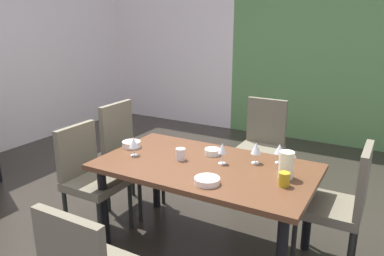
% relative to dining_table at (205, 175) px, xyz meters
% --- Properties ---
extents(ground_plane, '(6.00, 6.19, 0.02)m').
position_rel_dining_table_xyz_m(ground_plane, '(-0.59, 0.19, -0.64)').
color(ground_plane, '#29251F').
extents(back_panel_interior, '(2.41, 0.10, 2.82)m').
position_rel_dining_table_xyz_m(back_panel_interior, '(-2.38, 3.24, 0.78)').
color(back_panel_interior, silver).
rests_on(back_panel_interior, ground_plane).
extents(garden_window_panel, '(3.58, 0.10, 2.82)m').
position_rel_dining_table_xyz_m(garden_window_panel, '(0.62, 3.24, 0.78)').
color(garden_window_panel, '#58874C').
rests_on(garden_window_panel, ground_plane).
extents(dining_table, '(1.65, 0.94, 0.72)m').
position_rel_dining_table_xyz_m(dining_table, '(0.00, 0.00, 0.00)').
color(dining_table, '#563420').
rests_on(dining_table, ground_plane).
extents(chair_left_near, '(0.45, 0.44, 0.94)m').
position_rel_dining_table_xyz_m(chair_left_near, '(-0.97, -0.26, -0.10)').
color(chair_left_near, '#645E4B').
rests_on(chair_left_near, ground_plane).
extents(chair_head_far, '(0.44, 0.45, 0.98)m').
position_rel_dining_table_xyz_m(chair_head_far, '(0.03, 1.22, -0.08)').
color(chair_head_far, '#645E4B').
rests_on(chair_head_far, ground_plane).
extents(chair_right_far, '(0.44, 0.44, 0.96)m').
position_rel_dining_table_xyz_m(chair_right_far, '(0.97, 0.26, -0.09)').
color(chair_right_far, '#645E4B').
rests_on(chair_right_far, ground_plane).
extents(chair_left_far, '(0.45, 0.44, 1.02)m').
position_rel_dining_table_xyz_m(chair_left_far, '(-0.97, 0.26, -0.07)').
color(chair_left_far, '#645E4B').
rests_on(chair_left_far, ground_plane).
extents(wine_glass_north, '(0.08, 0.08, 0.16)m').
position_rel_dining_table_xyz_m(wine_glass_north, '(0.48, 0.31, 0.20)').
color(wine_glass_north, silver).
rests_on(wine_glass_north, dining_table).
extents(wine_glass_south, '(0.07, 0.07, 0.16)m').
position_rel_dining_table_xyz_m(wine_glass_south, '(-0.60, -0.11, 0.19)').
color(wine_glass_south, silver).
rests_on(wine_glass_south, dining_table).
extents(wine_glass_left, '(0.06, 0.06, 0.17)m').
position_rel_dining_table_xyz_m(wine_glass_left, '(0.10, 0.08, 0.20)').
color(wine_glass_left, silver).
rests_on(wine_glass_left, dining_table).
extents(wine_glass_corner, '(0.08, 0.08, 0.17)m').
position_rel_dining_table_xyz_m(wine_glass_corner, '(0.32, 0.22, 0.20)').
color(wine_glass_corner, silver).
rests_on(wine_glass_corner, dining_table).
extents(serving_bowl_front, '(0.16, 0.16, 0.05)m').
position_rel_dining_table_xyz_m(serving_bowl_front, '(-0.74, 0.04, 0.11)').
color(serving_bowl_front, silver).
rests_on(serving_bowl_front, dining_table).
extents(serving_bowl_near_window, '(0.17, 0.17, 0.04)m').
position_rel_dining_table_xyz_m(serving_bowl_near_window, '(0.17, -0.30, 0.11)').
color(serving_bowl_near_window, '#F2E0D1').
rests_on(serving_bowl_near_window, dining_table).
extents(serving_bowl_east, '(0.13, 0.13, 0.05)m').
position_rel_dining_table_xyz_m(serving_bowl_east, '(-0.05, 0.22, 0.11)').
color(serving_bowl_east, white).
rests_on(serving_bowl_east, dining_table).
extents(cup_rear, '(0.08, 0.08, 0.10)m').
position_rel_dining_table_xyz_m(cup_rear, '(0.63, -0.08, 0.13)').
color(cup_rear, '#AA891A').
rests_on(cup_rear, dining_table).
extents(cup_right, '(0.08, 0.08, 0.09)m').
position_rel_dining_table_xyz_m(cup_right, '(-0.22, -0.00, 0.13)').
color(cup_right, silver).
rests_on(cup_right, dining_table).
extents(pitcher_west, '(0.12, 0.11, 0.19)m').
position_rel_dining_table_xyz_m(pitcher_west, '(0.60, 0.06, 0.18)').
color(pitcher_west, '#F0F1C6').
rests_on(pitcher_west, dining_table).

